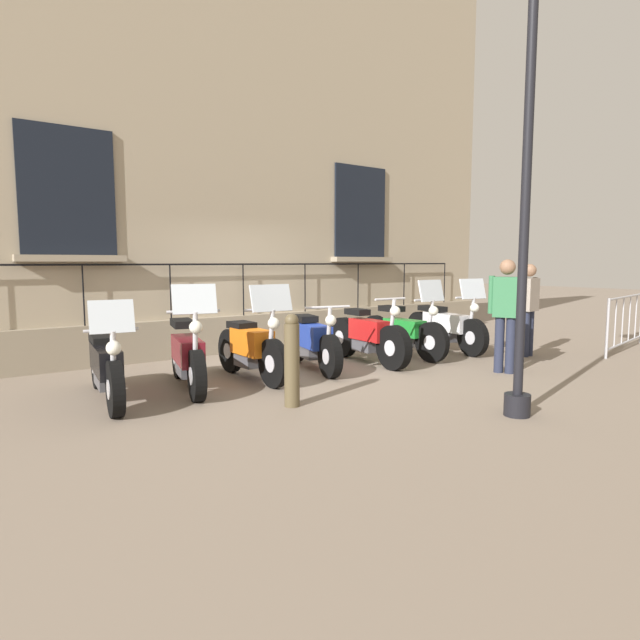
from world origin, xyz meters
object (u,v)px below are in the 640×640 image
(motorcycle_orange, at_px, (252,348))
(motorcycle_white, at_px, (445,327))
(pedestrian_walking, at_px, (529,305))
(lamppost, at_px, (531,70))
(crowd_barrier, at_px, (626,321))
(pedestrian_standing, at_px, (506,309))
(motorcycle_maroon, at_px, (188,356))
(motorcycle_black, at_px, (106,367))
(bollard, at_px, (292,360))
(motorcycle_blue, at_px, (312,342))
(motorcycle_green, at_px, (403,332))
(motorcycle_red, at_px, (367,338))

(motorcycle_orange, relative_size, motorcycle_white, 0.89)
(motorcycle_orange, xyz_separation_m, pedestrian_walking, (1.19, 4.88, 0.46))
(motorcycle_white, height_order, lamppost, lamppost)
(crowd_barrier, relative_size, pedestrian_walking, 1.49)
(motorcycle_orange, xyz_separation_m, pedestrian_standing, (1.82, 3.31, 0.51))
(motorcycle_maroon, height_order, lamppost, lamppost)
(motorcycle_black, xyz_separation_m, motorcycle_white, (-0.10, 6.17, 0.03))
(bollard, bearing_deg, pedestrian_walking, 93.55)
(motorcycle_blue, bearing_deg, pedestrian_walking, 70.91)
(motorcycle_black, relative_size, pedestrian_walking, 1.32)
(motorcycle_black, distance_m, pedestrian_standing, 5.62)
(pedestrian_standing, bearing_deg, motorcycle_green, -172.46)
(lamppost, bearing_deg, motorcycle_orange, -156.09)
(motorcycle_black, height_order, motorcycle_green, motorcycle_green)
(motorcycle_blue, xyz_separation_m, motorcycle_white, (0.03, 3.06, 0.03))
(bollard, xyz_separation_m, pedestrian_standing, (0.31, 3.62, 0.42))
(motorcycle_white, relative_size, pedestrian_standing, 1.28)
(crowd_barrier, bearing_deg, bollard, -93.23)
(motorcycle_red, xyz_separation_m, motorcycle_green, (-0.07, 0.90, 0.02))
(motorcycle_orange, xyz_separation_m, crowd_barrier, (1.92, 6.94, 0.11))
(motorcycle_orange, relative_size, pedestrian_standing, 1.13)
(motorcycle_black, distance_m, motorcycle_blue, 3.11)
(bollard, bearing_deg, lamppost, 44.96)
(motorcycle_maroon, relative_size, motorcycle_orange, 1.06)
(bollard, bearing_deg, pedestrian_standing, 85.11)
(pedestrian_walking, bearing_deg, motorcycle_maroon, -101.79)
(motorcycle_red, relative_size, motorcycle_green, 1.01)
(lamppost, bearing_deg, motorcycle_blue, -174.44)
(motorcycle_blue, height_order, pedestrian_standing, pedestrian_standing)
(motorcycle_black, distance_m, motorcycle_green, 5.04)
(motorcycle_orange, bearing_deg, motorcycle_blue, 95.32)
(motorcycle_maroon, xyz_separation_m, pedestrian_standing, (1.85, 4.25, 0.53))
(motorcycle_blue, bearing_deg, motorcycle_green, 88.59)
(lamppost, distance_m, pedestrian_walking, 4.83)
(motorcycle_white, distance_m, crowd_barrier, 3.41)
(motorcycle_black, bearing_deg, motorcycle_green, 90.87)
(motorcycle_red, height_order, crowd_barrier, motorcycle_red)
(motorcycle_maroon, xyz_separation_m, motorcycle_orange, (0.02, 0.94, 0.02))
(motorcycle_orange, bearing_deg, motorcycle_black, -89.44)
(motorcycle_black, bearing_deg, motorcycle_maroon, 92.28)
(motorcycle_red, bearing_deg, pedestrian_standing, 32.42)
(motorcycle_orange, relative_size, lamppost, 0.38)
(motorcycle_maroon, height_order, pedestrian_standing, pedestrian_standing)
(motorcycle_orange, xyz_separation_m, motorcycle_red, (0.01, 2.16, -0.03))
(motorcycle_orange, bearing_deg, lamppost, 23.91)
(motorcycle_green, xyz_separation_m, crowd_barrier, (1.98, 3.88, 0.12))
(motorcycle_red, height_order, motorcycle_green, motorcycle_green)
(motorcycle_green, bearing_deg, motorcycle_black, -89.13)
(motorcycle_green, height_order, lamppost, lamppost)
(motorcycle_maroon, bearing_deg, motorcycle_orange, 88.67)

